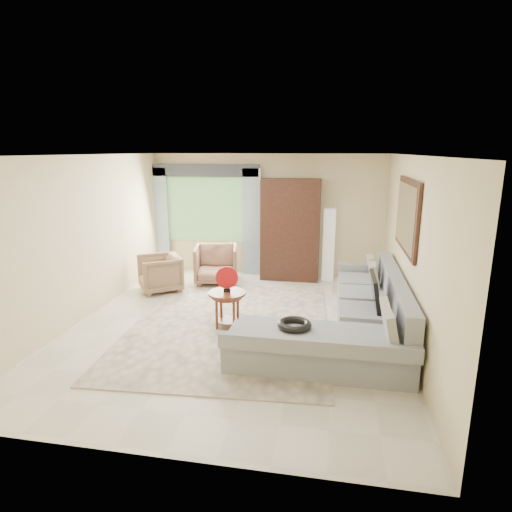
% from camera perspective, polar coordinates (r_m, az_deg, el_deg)
% --- Properties ---
extents(ground, '(6.00, 6.00, 0.00)m').
position_cam_1_polar(ground, '(6.77, -2.65, -9.27)').
color(ground, silver).
rests_on(ground, ground).
extents(area_rug, '(3.24, 4.17, 0.02)m').
position_cam_1_polar(area_rug, '(6.77, -3.53, -9.21)').
color(area_rug, beige).
rests_on(area_rug, ground).
extents(sectional_sofa, '(2.30, 3.46, 0.90)m').
position_cam_1_polar(sectional_sofa, '(6.36, 12.99, -8.46)').
color(sectional_sofa, '#929499').
rests_on(sectional_sofa, ground).
extents(tv_screen, '(0.14, 0.74, 0.48)m').
position_cam_1_polar(tv_screen, '(6.30, 15.61, -4.61)').
color(tv_screen, black).
rests_on(tv_screen, sectional_sofa).
extents(garden_hose, '(0.43, 0.43, 0.09)m').
position_cam_1_polar(garden_hose, '(5.44, 5.15, -9.09)').
color(garden_hose, black).
rests_on(garden_hose, sectional_sofa).
extents(coffee_table, '(0.57, 0.57, 0.57)m').
position_cam_1_polar(coffee_table, '(6.62, -3.84, -7.05)').
color(coffee_table, '#4D2114').
rests_on(coffee_table, ground).
extents(red_disc, '(0.34, 0.11, 0.34)m').
position_cam_1_polar(red_disc, '(6.46, -3.91, -2.88)').
color(red_disc, red).
rests_on(red_disc, coffee_table).
extents(armchair_left, '(1.06, 1.05, 0.70)m').
position_cam_1_polar(armchair_left, '(8.47, -12.69, -2.27)').
color(armchair_left, '#977152').
rests_on(armchair_left, ground).
extents(armchair_right, '(1.00, 1.02, 0.78)m').
position_cam_1_polar(armchair_right, '(8.80, -5.35, -1.11)').
color(armchair_right, '#8B644C').
rests_on(armchair_right, ground).
extents(potted_plant, '(0.60, 0.55, 0.57)m').
position_cam_1_polar(potted_plant, '(9.34, -10.77, -1.10)').
color(potted_plant, '#999999').
rests_on(potted_plant, ground).
extents(armoire, '(1.20, 0.55, 2.10)m').
position_cam_1_polar(armoire, '(8.97, 4.62, 3.50)').
color(armoire, black).
rests_on(armoire, ground).
extents(floor_lamp, '(0.24, 0.24, 1.50)m').
position_cam_1_polar(floor_lamp, '(9.05, 9.67, 1.50)').
color(floor_lamp, silver).
rests_on(floor_lamp, ground).
extents(window, '(1.80, 0.04, 1.40)m').
position_cam_1_polar(window, '(9.53, -6.69, 6.20)').
color(window, '#669E59').
rests_on(window, wall_back).
extents(curtain_left, '(0.40, 0.08, 2.30)m').
position_cam_1_polar(curtain_left, '(9.84, -12.68, 4.73)').
color(curtain_left, '#9EB7CC').
rests_on(curtain_left, ground).
extents(curtain_right, '(0.40, 0.08, 2.30)m').
position_cam_1_polar(curtain_right, '(9.23, -0.54, 4.47)').
color(curtain_right, '#9EB7CC').
rests_on(curtain_right, ground).
extents(valance, '(2.40, 0.12, 0.26)m').
position_cam_1_polar(valance, '(9.39, -6.96, 11.29)').
color(valance, '#1E232D').
rests_on(valance, wall_back).
extents(wall_mirror, '(0.05, 1.70, 1.05)m').
position_cam_1_polar(wall_mirror, '(6.56, 19.46, 5.11)').
color(wall_mirror, black).
rests_on(wall_mirror, wall_right).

